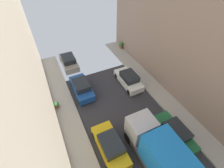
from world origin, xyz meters
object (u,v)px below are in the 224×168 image
Objects in this scene: parked_car_right_2 at (174,133)px; potted_plant_0 at (57,105)px; parked_car_left_3 at (110,146)px; parked_car_left_5 at (69,62)px; parked_car_right_3 at (129,79)px; parked_car_left_4 at (82,87)px; delivery_truck at (162,156)px; potted_plant_1 at (121,45)px.

parked_car_right_2 is 11.40m from potted_plant_0.
parked_car_right_2 is (5.40, -1.35, 0.00)m from parked_car_left_3.
parked_car_left_5 is (0.00, 13.01, 0.00)m from parked_car_left_3.
parked_car_right_3 reaches higher than potted_plant_0.
parked_car_left_4 is at bearing 168.64° from parked_car_right_3.
delivery_truck is at bearing -80.26° from parked_car_left_5.
parked_car_left_5 is 5.35× the size of potted_plant_0.
potted_plant_1 is (11.43, 7.64, 0.13)m from potted_plant_0.
delivery_truck is at bearing -108.88° from potted_plant_1.
parked_car_left_3 is at bearing -121.05° from potted_plant_1.
parked_car_right_2 is 0.64× the size of delivery_truck.
delivery_truck is 10.77m from potted_plant_0.
parked_car_right_3 is 0.64× the size of delivery_truck.
delivery_truck is at bearing -45.19° from parked_car_left_3.
delivery_truck is at bearing -153.17° from parked_car_right_2.
potted_plant_0 is at bearing 122.36° from delivery_truck.
parked_car_left_3 reaches higher than potted_plant_1.
parked_car_left_3 is 1.00× the size of parked_car_right_3.
parked_car_right_3 is at bearing 90.00° from parked_car_right_2.
delivery_truck is 6.66× the size of potted_plant_1.
parked_car_left_4 is at bearing 21.44° from potted_plant_0.
potted_plant_1 is (8.40, 6.45, -0.03)m from parked_car_left_4.
potted_plant_0 is 13.75m from potted_plant_1.
parked_car_left_3 and parked_car_right_3 have the same top height.
parked_car_right_3 is (5.40, -1.08, 0.00)m from parked_car_left_4.
delivery_truck reaches higher than parked_car_left_4.
parked_car_right_2 is at bearing -101.10° from potted_plant_1.
delivery_truck is (2.70, -2.72, 1.07)m from parked_car_left_3.
parked_car_left_3 reaches higher than potted_plant_0.
delivery_truck is at bearing -75.21° from parked_car_left_4.
parked_car_left_4 is at bearing 104.79° from delivery_truck.
parked_car_right_2 is at bearing -90.00° from parked_car_right_3.
delivery_truck is at bearing -57.64° from potted_plant_0.
potted_plant_1 reaches higher than potted_plant_0.
parked_car_left_5 is 4.24× the size of potted_plant_1.
parked_car_left_3 is 5.35× the size of potted_plant_0.
potted_plant_1 is at bearing 6.42° from parked_car_left_5.
potted_plant_0 is (-5.73, 9.04, -1.23)m from delivery_truck.
delivery_truck reaches higher than parked_car_right_3.
parked_car_left_3 is 1.00× the size of parked_car_left_5.
parked_car_left_4 is (0.00, 7.51, 0.00)m from parked_car_left_3.
parked_car_left_3 and parked_car_right_2 have the same top height.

